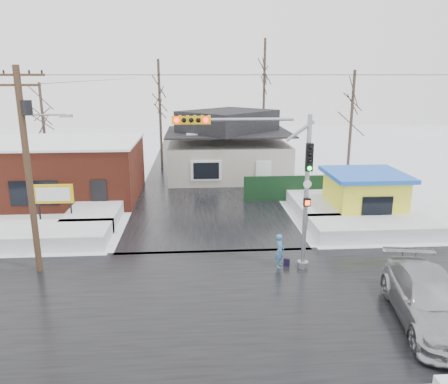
{
  "coord_description": "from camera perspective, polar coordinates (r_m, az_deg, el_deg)",
  "views": [
    {
      "loc": [
        -0.89,
        -15.25,
        8.6
      ],
      "look_at": [
        0.54,
        5.52,
        3.0
      ],
      "focal_mm": 35.0,
      "sensor_mm": 36.0,
      "label": 1
    }
  ],
  "objects": [
    {
      "name": "ground",
      "position": [
        17.53,
        -0.52,
        -14.32
      ],
      "size": [
        120.0,
        120.0,
        0.0
      ],
      "primitive_type": "plane",
      "color": "white",
      "rests_on": "ground"
    },
    {
      "name": "road_ns",
      "position": [
        17.53,
        -0.52,
        -14.29
      ],
      "size": [
        10.0,
        120.0,
        0.02
      ],
      "primitive_type": "cube",
      "color": "black",
      "rests_on": "ground"
    },
    {
      "name": "road_ew",
      "position": [
        17.53,
        -0.52,
        -14.29
      ],
      "size": [
        120.0,
        10.0,
        0.02
      ],
      "primitive_type": "cube",
      "color": "black",
      "rests_on": "ground"
    },
    {
      "name": "snowbank_nw",
      "position": [
        25.06,
        -22.66,
        -5.26
      ],
      "size": [
        7.0,
        3.0,
        0.8
      ],
      "primitive_type": "cube",
      "color": "white",
      "rests_on": "ground"
    },
    {
      "name": "snowbank_ne",
      "position": [
        25.7,
        19.01,
        -4.41
      ],
      "size": [
        7.0,
        3.0,
        0.8
      ],
      "primitive_type": "cube",
      "color": "white",
      "rests_on": "ground"
    },
    {
      "name": "snowbank_nside_w",
      "position": [
        29.11,
        -15.88,
        -1.9
      ],
      "size": [
        3.0,
        8.0,
        0.8
      ],
      "primitive_type": "cube",
      "color": "white",
      "rests_on": "ground"
    },
    {
      "name": "snowbank_nside_e",
      "position": [
        29.53,
        11.74,
        -1.39
      ],
      "size": [
        3.0,
        8.0,
        0.8
      ],
      "primitive_type": "cube",
      "color": "white",
      "rests_on": "ground"
    },
    {
      "name": "traffic_signal",
      "position": [
        18.96,
        6.27,
        2.6
      ],
      "size": [
        6.05,
        0.68,
        7.0
      ],
      "color": "gray",
      "rests_on": "ground"
    },
    {
      "name": "utility_pole",
      "position": [
        20.33,
        -24.17,
        3.85
      ],
      "size": [
        3.15,
        0.44,
        9.0
      ],
      "color": "#382619",
      "rests_on": "ground"
    },
    {
      "name": "brick_building",
      "position": [
        33.48,
        -21.44,
        2.76
      ],
      "size": [
        12.2,
        8.2,
        4.12
      ],
      "color": "maroon",
      "rests_on": "ground"
    },
    {
      "name": "marquee_sign",
      "position": [
        26.88,
        -21.35,
        -0.39
      ],
      "size": [
        2.2,
        0.21,
        2.55
      ],
      "color": "black",
      "rests_on": "ground"
    },
    {
      "name": "house",
      "position": [
        37.84,
        0.51,
        5.95
      ],
      "size": [
        10.4,
        8.4,
        5.76
      ],
      "color": "#B9B3A7",
      "rests_on": "ground"
    },
    {
      "name": "kiosk",
      "position": [
        28.22,
        17.82,
        -0.34
      ],
      "size": [
        4.6,
        4.6,
        2.88
      ],
      "color": "yellow",
      "rests_on": "ground"
    },
    {
      "name": "fence",
      "position": [
        31.14,
        9.93,
        0.5
      ],
      "size": [
        8.0,
        0.12,
        1.8
      ],
      "primitive_type": "cube",
      "color": "black",
      "rests_on": "ground"
    },
    {
      "name": "tree_far_left",
      "position": [
        41.38,
        -8.49,
        13.99
      ],
      "size": [
        3.0,
        3.0,
        10.0
      ],
      "color": "#332821",
      "rests_on": "ground"
    },
    {
      "name": "tree_far_mid",
      "position": [
        43.81,
        5.33,
        16.22
      ],
      "size": [
        3.0,
        3.0,
        12.0
      ],
      "color": "#332821",
      "rests_on": "ground"
    },
    {
      "name": "tree_far_right",
      "position": [
        37.57,
        16.53,
        12.25
      ],
      "size": [
        3.0,
        3.0,
        9.0
      ],
      "color": "#332821",
      "rests_on": "ground"
    },
    {
      "name": "tree_far_west",
      "position": [
        41.44,
        -22.79,
        10.81
      ],
      "size": [
        3.0,
        3.0,
        8.0
      ],
      "color": "#332821",
      "rests_on": "ground"
    },
    {
      "name": "pedestrian",
      "position": [
        20.33,
        7.29,
        -7.66
      ],
      "size": [
        0.52,
        0.66,
        1.58
      ],
      "primitive_type": "imported",
      "rotation": [
        0.0,
        0.0,
        1.31
      ],
      "color": "teal",
      "rests_on": "ground"
    },
    {
      "name": "car",
      "position": [
        17.56,
        25.36,
        -12.66
      ],
      "size": [
        3.37,
        6.26,
        1.72
      ],
      "primitive_type": "imported",
      "rotation": [
        0.0,
        0.0,
        -0.17
      ],
      "color": "#A0A1A6",
      "rests_on": "ground"
    },
    {
      "name": "shopping_bag",
      "position": [
        20.71,
        8.18,
        -9.11
      ],
      "size": [
        0.3,
        0.21,
        0.35
      ],
      "primitive_type": "cube",
      "rotation": [
        0.0,
        0.0,
        -0.36
      ],
      "color": "black",
      "rests_on": "ground"
    }
  ]
}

